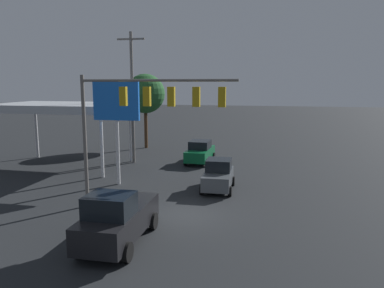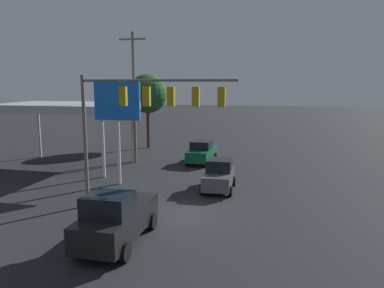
{
  "view_description": "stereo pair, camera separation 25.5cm",
  "coord_description": "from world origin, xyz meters",
  "px_view_note": "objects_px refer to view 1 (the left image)",
  "views": [
    {
      "loc": [
        -4.33,
        18.17,
        6.8
      ],
      "look_at": [
        0.0,
        -2.0,
        3.47
      ],
      "focal_mm": 35.0,
      "sensor_mm": 36.0,
      "label": 1
    },
    {
      "loc": [
        -4.57,
        18.12,
        6.8
      ],
      "look_at": [
        0.0,
        -2.0,
        3.47
      ],
      "focal_mm": 35.0,
      "sensor_mm": 36.0,
      "label": 2
    }
  ],
  "objects_px": {
    "sedan_waiting": "(200,152)",
    "pickup_parked": "(118,219)",
    "traffic_signal_assembly": "(146,107)",
    "utility_pole": "(132,95)",
    "price_sign": "(116,106)",
    "street_tree": "(145,94)",
    "hatchback_crossing": "(218,175)"
  },
  "relations": [
    {
      "from": "traffic_signal_assembly",
      "to": "price_sign",
      "type": "distance_m",
      "value": 5.98
    },
    {
      "from": "hatchback_crossing",
      "to": "street_tree",
      "type": "bearing_deg",
      "value": -147.12
    },
    {
      "from": "utility_pole",
      "to": "sedan_waiting",
      "type": "relative_size",
      "value": 2.48
    },
    {
      "from": "pickup_parked",
      "to": "street_tree",
      "type": "bearing_deg",
      "value": -164.44
    },
    {
      "from": "price_sign",
      "to": "street_tree",
      "type": "xyz_separation_m",
      "value": [
        2.98,
        -14.41,
        0.41
      ]
    },
    {
      "from": "sedan_waiting",
      "to": "street_tree",
      "type": "relative_size",
      "value": 0.57
    },
    {
      "from": "price_sign",
      "to": "pickup_parked",
      "type": "height_order",
      "value": "price_sign"
    },
    {
      "from": "utility_pole",
      "to": "price_sign",
      "type": "distance_m",
      "value": 7.09
    },
    {
      "from": "utility_pole",
      "to": "pickup_parked",
      "type": "bearing_deg",
      "value": 108.56
    },
    {
      "from": "pickup_parked",
      "to": "street_tree",
      "type": "height_order",
      "value": "street_tree"
    },
    {
      "from": "price_sign",
      "to": "pickup_parked",
      "type": "distance_m",
      "value": 10.69
    },
    {
      "from": "utility_pole",
      "to": "sedan_waiting",
      "type": "height_order",
      "value": "utility_pole"
    },
    {
      "from": "utility_pole",
      "to": "hatchback_crossing",
      "type": "xyz_separation_m",
      "value": [
        -8.38,
        6.81,
        -4.87
      ]
    },
    {
      "from": "pickup_parked",
      "to": "sedan_waiting",
      "type": "bearing_deg",
      "value": 178.44
    },
    {
      "from": "traffic_signal_assembly",
      "to": "utility_pole",
      "type": "height_order",
      "value": "utility_pole"
    },
    {
      "from": "hatchback_crossing",
      "to": "pickup_parked",
      "type": "height_order",
      "value": "pickup_parked"
    },
    {
      "from": "sedan_waiting",
      "to": "traffic_signal_assembly",
      "type": "bearing_deg",
      "value": 0.29
    },
    {
      "from": "sedan_waiting",
      "to": "pickup_parked",
      "type": "relative_size",
      "value": 0.86
    },
    {
      "from": "price_sign",
      "to": "pickup_parked",
      "type": "bearing_deg",
      "value": 112.94
    },
    {
      "from": "traffic_signal_assembly",
      "to": "street_tree",
      "type": "bearing_deg",
      "value": -70.79
    },
    {
      "from": "price_sign",
      "to": "traffic_signal_assembly",
      "type": "bearing_deg",
      "value": 128.05
    },
    {
      "from": "price_sign",
      "to": "sedan_waiting",
      "type": "bearing_deg",
      "value": -116.78
    },
    {
      "from": "hatchback_crossing",
      "to": "sedan_waiting",
      "type": "relative_size",
      "value": 0.86
    },
    {
      "from": "price_sign",
      "to": "hatchback_crossing",
      "type": "xyz_separation_m",
      "value": [
        -6.85,
        -0.1,
        -4.39
      ]
    },
    {
      "from": "traffic_signal_assembly",
      "to": "utility_pole",
      "type": "relative_size",
      "value": 0.76
    },
    {
      "from": "traffic_signal_assembly",
      "to": "street_tree",
      "type": "distance_m",
      "value": 20.24
    },
    {
      "from": "traffic_signal_assembly",
      "to": "sedan_waiting",
      "type": "xyz_separation_m",
      "value": [
        -0.42,
        -12.84,
        -4.66
      ]
    },
    {
      "from": "sedan_waiting",
      "to": "hatchback_crossing",
      "type": "bearing_deg",
      "value": 21.05
    },
    {
      "from": "pickup_parked",
      "to": "hatchback_crossing",
      "type": "bearing_deg",
      "value": 161.05
    },
    {
      "from": "hatchback_crossing",
      "to": "street_tree",
      "type": "height_order",
      "value": "street_tree"
    },
    {
      "from": "utility_pole",
      "to": "price_sign",
      "type": "height_order",
      "value": "utility_pole"
    },
    {
      "from": "hatchback_crossing",
      "to": "traffic_signal_assembly",
      "type": "bearing_deg",
      "value": -35.03
    }
  ]
}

